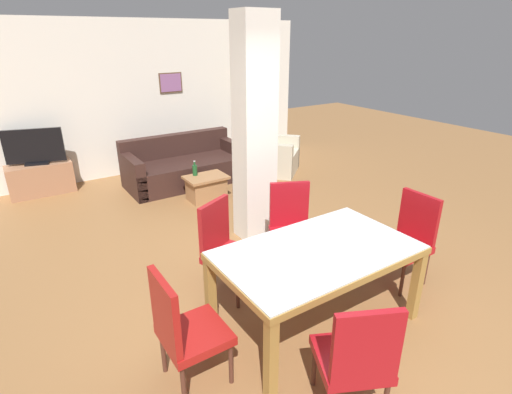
# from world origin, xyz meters

# --- Properties ---
(ground_plane) EXTENTS (18.00, 18.00, 0.00)m
(ground_plane) POSITION_xyz_m (0.00, 0.00, 0.00)
(ground_plane) COLOR olive
(back_wall) EXTENTS (7.20, 0.09, 2.70)m
(back_wall) POSITION_xyz_m (0.00, 5.13, 1.35)
(back_wall) COLOR silver
(back_wall) RESTS_ON ground_plane
(divider_pillar) EXTENTS (0.44, 0.34, 2.70)m
(divider_pillar) POSITION_xyz_m (0.50, 1.74, 1.35)
(divider_pillar) COLOR silver
(divider_pillar) RESTS_ON ground_plane
(dining_table) EXTENTS (1.71, 1.01, 0.76)m
(dining_table) POSITION_xyz_m (0.00, 0.00, 0.61)
(dining_table) COLOR olive
(dining_table) RESTS_ON ground_plane
(dining_chair_near_left) EXTENTS (0.61, 0.61, 0.96)m
(dining_chair_near_left) POSITION_xyz_m (-0.42, -0.87, 0.51)
(dining_chair_near_left) COLOR maroon
(dining_chair_near_left) RESTS_ON ground_plane
(dining_chair_head_right) EXTENTS (0.46, 0.46, 0.96)m
(dining_chair_head_right) POSITION_xyz_m (1.26, 0.00, 0.51)
(dining_chair_head_right) COLOR #A21118
(dining_chair_head_right) RESTS_ON ground_plane
(dining_chair_far_right) EXTENTS (0.61, 0.61, 0.96)m
(dining_chair_far_right) POSITION_xyz_m (0.42, 0.89, 0.51)
(dining_chair_far_right) COLOR maroon
(dining_chair_far_right) RESTS_ON ground_plane
(dining_chair_far_left) EXTENTS (0.61, 0.61, 0.96)m
(dining_chair_far_left) POSITION_xyz_m (-0.42, 0.88, 0.51)
(dining_chair_far_left) COLOR maroon
(dining_chair_far_left) RESTS_ON ground_plane
(dining_chair_head_left) EXTENTS (0.46, 0.46, 0.96)m
(dining_chair_head_left) POSITION_xyz_m (-1.25, 0.00, 0.51)
(dining_chair_head_left) COLOR maroon
(dining_chair_head_left) RESTS_ON ground_plane
(sofa) EXTENTS (2.02, 0.94, 0.80)m
(sofa) POSITION_xyz_m (0.54, 4.06, 0.28)
(sofa) COLOR #341F1A
(sofa) RESTS_ON ground_plane
(armchair) EXTENTS (1.21, 1.21, 0.82)m
(armchair) POSITION_xyz_m (2.16, 3.72, 0.29)
(armchair) COLOR beige
(armchair) RESTS_ON ground_plane
(coffee_table) EXTENTS (0.64, 0.46, 0.38)m
(coffee_table) POSITION_xyz_m (0.51, 3.16, 0.20)
(coffee_table) COLOR #A27046
(coffee_table) RESTS_ON ground_plane
(bottle) EXTENTS (0.07, 0.07, 0.23)m
(bottle) POSITION_xyz_m (0.39, 3.29, 0.47)
(bottle) COLOR #194C23
(bottle) RESTS_ON coffee_table
(tv_stand) EXTENTS (0.97, 0.40, 0.51)m
(tv_stand) POSITION_xyz_m (-1.64, 4.85, 0.25)
(tv_stand) COLOR #A5704F
(tv_stand) RESTS_ON ground_plane
(tv_screen) EXTENTS (0.85, 0.29, 0.57)m
(tv_screen) POSITION_xyz_m (-1.64, 4.85, 0.79)
(tv_screen) COLOR black
(tv_screen) RESTS_ON tv_stand
(floor_lamp) EXTENTS (0.40, 0.40, 1.83)m
(floor_lamp) POSITION_xyz_m (2.27, 4.50, 1.56)
(floor_lamp) COLOR #B7B7BC
(floor_lamp) RESTS_ON ground_plane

